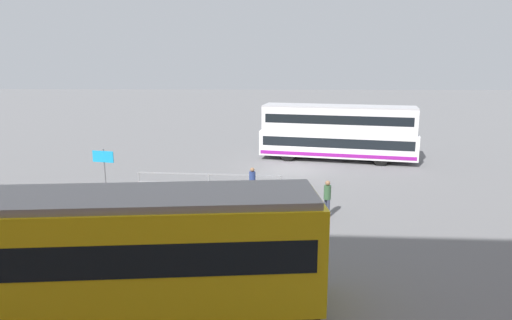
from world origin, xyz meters
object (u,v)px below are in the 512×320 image
at_px(double_decker_bus, 338,133).
at_px(info_sign, 104,163).
at_px(pedestrian_near_railing, 252,181).
at_px(pedestrian_crossing, 327,196).
at_px(tram_yellow, 54,253).

xyz_separation_m(double_decker_bus, info_sign, (13.37, 8.81, -0.26)).
height_order(pedestrian_near_railing, pedestrian_crossing, pedestrian_crossing).
xyz_separation_m(pedestrian_near_railing, info_sign, (7.77, -0.57, 0.76)).
height_order(double_decker_bus, tram_yellow, double_decker_bus).
xyz_separation_m(tram_yellow, info_sign, (2.73, -11.50, -0.08)).
relative_size(double_decker_bus, info_sign, 4.52).
bearing_deg(pedestrian_near_railing, pedestrian_crossing, 142.83).
bearing_deg(info_sign, pedestrian_crossing, 164.10).
bearing_deg(pedestrian_near_railing, double_decker_bus, -120.86).
height_order(tram_yellow, pedestrian_near_railing, tram_yellow).
bearing_deg(tram_yellow, info_sign, -76.63).
height_order(tram_yellow, info_sign, tram_yellow).
height_order(pedestrian_crossing, info_sign, info_sign).
distance_m(double_decker_bus, tram_yellow, 22.92).
height_order(pedestrian_near_railing, info_sign, info_sign).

